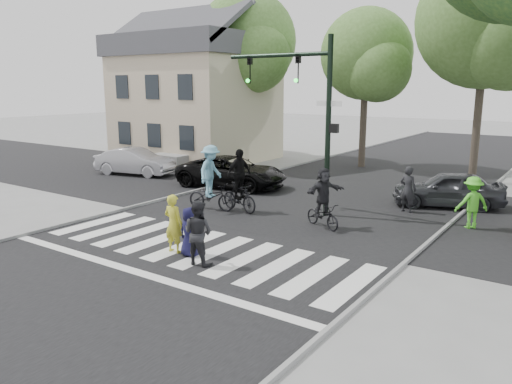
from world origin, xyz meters
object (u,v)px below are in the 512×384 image
(traffic_signal, at_px, (306,100))
(pedestrian_woman, at_px, (174,224))
(pedestrian_adult, at_px, (198,233))
(cyclist_left, at_px, (211,182))
(cyclist_mid, at_px, (239,186))
(car_silver, at_px, (135,162))
(pedestrian_child, at_px, (190,232))
(car_grey, at_px, (448,189))
(cyclist_right, at_px, (323,201))
(car_suv, at_px, (232,172))

(traffic_signal, xyz_separation_m, pedestrian_woman, (-0.71, -5.80, -3.11))
(pedestrian_adult, height_order, cyclist_left, cyclist_left)
(cyclist_mid, bearing_deg, car_silver, 161.03)
(traffic_signal, distance_m, pedestrian_child, 6.64)
(pedestrian_child, xyz_separation_m, cyclist_mid, (-1.77, 4.55, 0.26))
(cyclist_left, xyz_separation_m, car_silver, (-7.75, 3.39, -0.35))
(pedestrian_child, height_order, cyclist_mid, cyclist_mid)
(pedestrian_adult, bearing_deg, cyclist_mid, -69.46)
(pedestrian_adult, distance_m, car_silver, 13.58)
(pedestrian_child, bearing_deg, pedestrian_woman, -0.69)
(pedestrian_child, bearing_deg, traffic_signal, -93.32)
(car_grey, bearing_deg, pedestrian_adult, -41.15)
(traffic_signal, height_order, cyclist_mid, traffic_signal)
(traffic_signal, bearing_deg, cyclist_right, -44.06)
(pedestrian_adult, xyz_separation_m, cyclist_mid, (-2.36, 4.88, 0.10))
(pedestrian_adult, distance_m, cyclist_right, 4.82)
(pedestrian_child, bearing_deg, cyclist_left, -58.40)
(pedestrian_woman, xyz_separation_m, car_silver, (-9.92, 7.55, -0.13))
(pedestrian_woman, height_order, car_suv, pedestrian_woman)
(car_silver, bearing_deg, pedestrian_woman, -140.67)
(traffic_signal, relative_size, pedestrian_child, 4.58)
(cyclist_right, xyz_separation_m, car_silver, (-12.09, 3.16, -0.19))
(traffic_signal, distance_m, car_grey, 6.29)
(pedestrian_adult, xyz_separation_m, car_suv, (-5.21, 8.16, -0.14))
(pedestrian_adult, distance_m, car_grey, 10.41)
(pedestrian_child, bearing_deg, cyclist_mid, -70.45)
(cyclist_left, height_order, cyclist_mid, cyclist_left)
(pedestrian_woman, bearing_deg, car_grey, -119.30)
(car_silver, xyz_separation_m, car_grey, (14.58, 1.92, -0.01))
(traffic_signal, xyz_separation_m, car_suv, (-4.79, 2.04, -3.22))
(cyclist_mid, distance_m, car_grey, 7.67)
(car_suv, bearing_deg, pedestrian_woman, -160.59)
(traffic_signal, xyz_separation_m, cyclist_mid, (-1.93, -1.24, -2.99))
(cyclist_right, bearing_deg, cyclist_mid, 177.22)
(pedestrian_child, relative_size, pedestrian_adult, 0.80)
(traffic_signal, relative_size, cyclist_left, 2.57)
(pedestrian_adult, height_order, cyclist_right, cyclist_right)
(car_suv, relative_size, car_grey, 1.25)
(pedestrian_child, bearing_deg, car_suv, -61.14)
(pedestrian_woman, distance_m, car_silver, 12.47)
(cyclist_left, relative_size, cyclist_mid, 1.05)
(cyclist_mid, height_order, car_silver, cyclist_mid)
(car_silver, bearing_deg, cyclist_left, -127.04)
(traffic_signal, distance_m, car_silver, 11.26)
(cyclist_left, relative_size, car_grey, 0.60)
(cyclist_mid, relative_size, cyclist_right, 1.16)
(car_suv, bearing_deg, cyclist_right, -126.96)
(pedestrian_woman, bearing_deg, car_silver, -40.36)
(cyclist_right, height_order, car_silver, cyclist_right)
(pedestrian_woman, xyz_separation_m, pedestrian_adult, (1.14, -0.32, 0.02))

